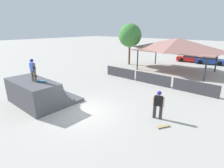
{
  "coord_description": "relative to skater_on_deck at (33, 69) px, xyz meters",
  "views": [
    {
      "loc": [
        8.18,
        -6.55,
        5.25
      ],
      "look_at": [
        -0.46,
        3.52,
        0.97
      ],
      "focal_mm": 28.0,
      "sensor_mm": 36.0,
      "label": 1
    }
  ],
  "objects": [
    {
      "name": "pavilion_shelter",
      "position": [
        3.28,
        16.66,
        0.63
      ],
      "size": [
        9.55,
        5.98,
        4.1
      ],
      "color": "#2D2D33",
      "rests_on": "ground"
    },
    {
      "name": "parked_car_blue",
      "position": [
        5.63,
        24.31,
        -2.07
      ],
      "size": [
        4.37,
        2.45,
        1.27
      ],
      "rotation": [
        0.0,
        0.0,
        0.19
      ],
      "color": "navy",
      "rests_on": "ground"
    },
    {
      "name": "skater_on_deck",
      "position": [
        0.0,
        0.0,
        0.0
      ],
      "size": [
        0.66,
        0.23,
        1.56
      ],
      "rotation": [
        0.0,
        0.0,
        0.03
      ],
      "color": "#6B6051",
      "rests_on": "quarter_pipe_ramp"
    },
    {
      "name": "parked_car_red",
      "position": [
        2.82,
        24.31,
        -2.07
      ],
      "size": [
        4.43,
        2.34,
        1.27
      ],
      "rotation": [
        0.0,
        0.0,
        0.17
      ],
      "color": "red",
      "rests_on": "ground"
    },
    {
      "name": "bystander_walking",
      "position": [
        7.31,
        3.8,
        -1.63
      ],
      "size": [
        0.7,
        0.31,
        1.77
      ],
      "rotation": [
        0.0,
        0.0,
        3.33
      ],
      "color": "#2D2D33",
      "rests_on": "ground"
    },
    {
      "name": "tree_beside_pavilion",
      "position": [
        -3.57,
        16.22,
        1.54
      ],
      "size": [
        3.3,
        3.3,
        5.87
      ],
      "color": "brown",
      "rests_on": "ground"
    },
    {
      "name": "skateboard_on_deck",
      "position": [
        0.44,
        0.25,
        -0.84
      ],
      "size": [
        0.8,
        0.5,
        0.09
      ],
      "rotation": [
        0.0,
        0.0,
        0.42
      ],
      "color": "green",
      "rests_on": "quarter_pipe_ramp"
    },
    {
      "name": "quarter_pipe_ramp",
      "position": [
        -0.31,
        0.24,
        -1.88
      ],
      "size": [
        4.41,
        3.76,
        1.77
      ],
      "color": "#4C4C51",
      "rests_on": "ground"
    },
    {
      "name": "skateboard_on_ground",
      "position": [
        8.03,
        3.12,
        -2.61
      ],
      "size": [
        0.56,
        0.77,
        0.09
      ],
      "rotation": [
        0.0,
        0.0,
        1.05
      ],
      "color": "green",
      "rests_on": "ground"
    },
    {
      "name": "barrier_fence",
      "position": [
        3.77,
        9.73,
        -2.14
      ],
      "size": [
        11.6,
        0.12,
        1.05
      ],
      "color": "#3D3D42",
      "rests_on": "ground"
    },
    {
      "name": "ground_plane",
      "position": [
        3.21,
        1.37,
        -2.67
      ],
      "size": [
        160.0,
        160.0,
        0.0
      ],
      "primitive_type": "plane",
      "color": "#ADA8A0"
    }
  ]
}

